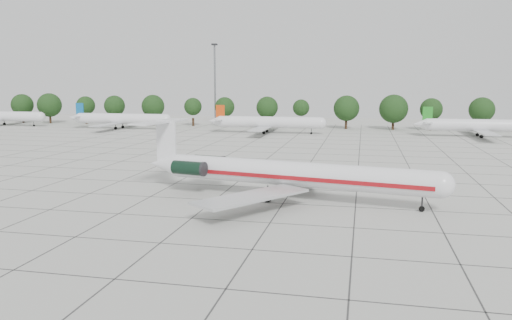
# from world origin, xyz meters

# --- Properties ---
(ground) EXTENTS (260.00, 260.00, 0.00)m
(ground) POSITION_xyz_m (0.00, 0.00, 0.00)
(ground) COLOR beige
(ground) RESTS_ON ground
(apron_joints) EXTENTS (170.00, 170.00, 0.02)m
(apron_joints) POSITION_xyz_m (0.00, 15.00, 0.01)
(apron_joints) COLOR #383838
(apron_joints) RESTS_ON ground
(main_airliner) EXTENTS (36.82, 28.72, 8.71)m
(main_airliner) POSITION_xyz_m (7.13, -5.56, 3.08)
(main_airliner) COLOR silver
(main_airliner) RESTS_ON ground
(ground_crew) EXTENTS (0.83, 0.78, 1.91)m
(ground_crew) POSITION_xyz_m (22.03, 0.79, 0.95)
(ground_crew) COLOR orange
(ground_crew) RESTS_ON ground
(bg_airliner_a) EXTENTS (28.24, 27.20, 7.40)m
(bg_airliner_a) POSITION_xyz_m (-93.94, 73.27, 2.91)
(bg_airliner_a) COLOR silver
(bg_airliner_a) RESTS_ON ground
(bg_airliner_b) EXTENTS (28.24, 27.20, 7.40)m
(bg_airliner_b) POSITION_xyz_m (-52.20, 71.29, 2.91)
(bg_airliner_b) COLOR silver
(bg_airliner_b) RESTS_ON ground
(bg_airliner_c) EXTENTS (28.24, 27.20, 7.40)m
(bg_airliner_c) POSITION_xyz_m (-8.00, 67.66, 2.91)
(bg_airliner_c) COLOR silver
(bg_airliner_c) RESTS_ON ground
(bg_airliner_d) EXTENTS (28.24, 27.20, 7.40)m
(bg_airliner_d) POSITION_xyz_m (45.52, 69.33, 2.91)
(bg_airliner_d) COLOR silver
(bg_airliner_d) RESTS_ON ground
(tree_line) EXTENTS (249.86, 8.44, 10.22)m
(tree_line) POSITION_xyz_m (-11.68, 85.00, 5.98)
(tree_line) COLOR #332114
(tree_line) RESTS_ON ground
(floodlight_mast) EXTENTS (1.60, 1.60, 25.45)m
(floodlight_mast) POSITION_xyz_m (-30.00, 92.00, 14.28)
(floodlight_mast) COLOR slate
(floodlight_mast) RESTS_ON ground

